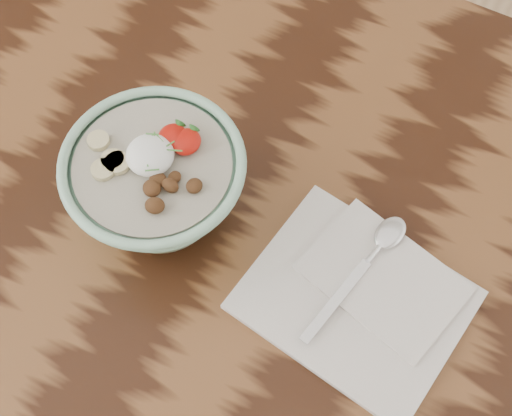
% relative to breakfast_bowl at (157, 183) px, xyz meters
% --- Properties ---
extents(table, '(1.60, 0.90, 0.75)m').
position_rel_breakfast_bowl_xyz_m(table, '(0.04, 0.06, -0.16)').
color(table, black).
rests_on(table, ground).
extents(breakfast_bowl, '(0.21, 0.21, 0.14)m').
position_rel_breakfast_bowl_xyz_m(breakfast_bowl, '(0.00, 0.00, 0.00)').
color(breakfast_bowl, '#94C7A9').
rests_on(breakfast_bowl, table).
extents(napkin, '(0.27, 0.23, 0.01)m').
position_rel_breakfast_bowl_xyz_m(napkin, '(0.26, 0.01, -0.06)').
color(napkin, silver).
rests_on(napkin, table).
extents(spoon, '(0.06, 0.20, 0.01)m').
position_rel_breakfast_bowl_xyz_m(spoon, '(0.26, 0.07, -0.05)').
color(spoon, silver).
rests_on(spoon, napkin).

